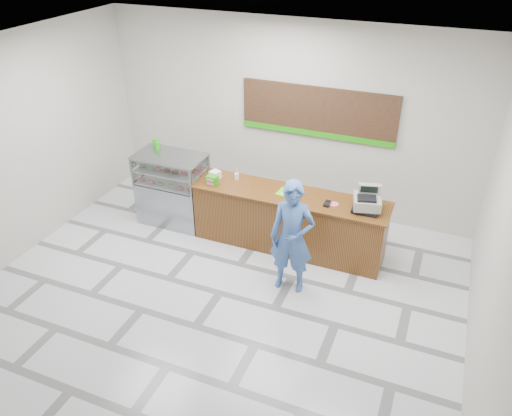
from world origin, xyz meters
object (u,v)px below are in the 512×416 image
at_px(display_case, 172,188).
at_px(serving_tray, 290,193).
at_px(customer, 292,238).
at_px(sales_counter, 289,221).
at_px(cash_register, 367,201).

height_order(display_case, serving_tray, display_case).
xyz_separation_m(serving_tray, customer, (0.38, -0.99, -0.14)).
relative_size(sales_counter, display_case, 2.45).
bearing_deg(customer, sales_counter, 105.58).
distance_m(sales_counter, customer, 1.13).
distance_m(serving_tray, customer, 1.07).
bearing_deg(serving_tray, cash_register, 4.35).
height_order(sales_counter, customer, customer).
xyz_separation_m(sales_counter, serving_tray, (0.00, 0.01, 0.52)).
bearing_deg(display_case, customer, -20.80).
distance_m(sales_counter, cash_register, 1.41).
height_order(display_case, cash_register, cash_register).
distance_m(sales_counter, display_case, 2.23).
relative_size(sales_counter, serving_tray, 7.69).
xyz_separation_m(cash_register, customer, (-0.87, -0.98, -0.27)).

